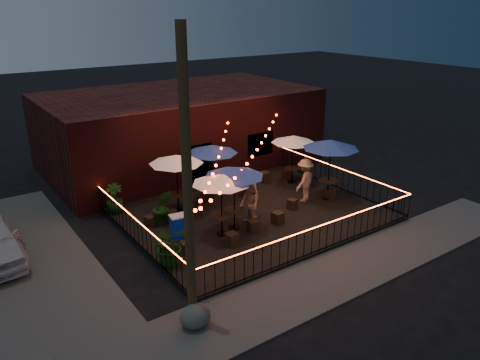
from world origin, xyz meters
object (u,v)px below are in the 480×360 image
Objects in this scene: cafe_table_3 at (212,150)px; cafe_table_2 at (234,173)px; cafe_table_0 at (221,180)px; cafe_table_1 at (176,160)px; utility_pole at (188,188)px; cafe_table_4 at (331,145)px; cooler at (180,226)px; cafe_table_5 at (294,140)px; boulder at (195,316)px.

cafe_table_2 is at bearing -106.49° from cafe_table_3.
cafe_table_1 is (-0.32, 2.88, 0.05)m from cafe_table_0.
utility_pole is 10.09m from cafe_table_4.
cafe_table_1 is at bearing 110.10° from cafe_table_2.
cafe_table_4 is (6.12, -2.62, 0.23)m from cafe_table_1.
cafe_table_3 is (1.57, 3.18, 0.08)m from cafe_table_0.
cafe_table_2 is (4.05, 3.87, -1.56)m from utility_pole.
cafe_table_4 is (5.80, 0.26, 0.28)m from cafe_table_0.
cafe_table_2 is 3.19× the size of cooler.
cafe_table_4 is 7.52m from cooler.
utility_pole is 3.03× the size of cafe_table_3.
utility_pole reaches higher than cafe_table_0.
cooler is (-3.00, -2.50, -1.82)m from cafe_table_3.
cafe_table_5 is 7.72m from cooler.
cafe_table_0 is at bearing 47.76° from utility_pole.
cooler is at bearing 165.83° from cafe_table_2.
cafe_table_2 is 5.13m from cafe_table_4.
utility_pole reaches higher than cooler.
cafe_table_1 is at bearing 65.53° from boulder.
cafe_table_0 reaches higher than cooler.
utility_pole is 5.89m from cooler.
utility_pole is 7.44m from cafe_table_1.
cafe_table_0 is 2.35m from cooler.
cafe_table_1 reaches higher than cafe_table_5.
cafe_table_5 is (9.20, 6.41, -1.70)m from utility_pole.
cooler is (1.95, 4.40, -3.39)m from utility_pole.
cafe_table_3 is 2.92× the size of cooler.
cafe_table_2 is 0.97× the size of cafe_table_4.
cafe_table_1 is 6.15m from cafe_table_5.
boulder is at bearing -105.53° from utility_pole.
cafe_table_2 is 3.27× the size of boulder.
cooler is 1.03× the size of boulder.
cafe_table_0 is at bearing -17.59° from cooler.
cafe_table_4 is (5.13, 0.10, 0.19)m from cafe_table_2.
cooler reaches higher than boulder.
boulder is (-9.28, -6.70, -1.96)m from cafe_table_5.
cafe_table_0 is (3.37, 3.71, -1.65)m from utility_pole.
cafe_table_3 reaches higher than cooler.
utility_pole is 3.28× the size of cafe_table_5.
boulder is (-0.08, -0.29, -3.66)m from utility_pole.
boulder is at bearing -144.16° from cafe_table_5.
utility_pole reaches higher than cafe_table_1.
cafe_table_1 is at bearing 65.16° from utility_pole.
cafe_table_1 reaches higher than boulder.
cafe_table_3 is at bearing 54.36° from utility_pole.
utility_pole is 2.78× the size of cafe_table_2.
cafe_table_3 reaches higher than cafe_table_0.
cafe_table_2 is at bearing 12.93° from cafe_table_0.
cafe_table_0 is 1.09× the size of cafe_table_5.
cafe_table_1 reaches higher than cooler.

